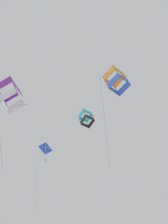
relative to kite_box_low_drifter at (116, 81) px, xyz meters
name	(u,v)px	position (x,y,z in m)	size (l,w,h in m)	color
kite_box_low_drifter	(116,81)	(0.00, 0.00, 0.00)	(2.67, 2.48, 7.97)	orange
kite_diamond_near_left	(45,149)	(10.11, 14.50, 3.76)	(2.01, 1.41, 9.18)	blue
kite_box_mid_left	(10,95)	(-6.18, 4.87, -4.25)	(1.65, 2.10, 5.74)	purple
kite_box_highest	(86,118)	(9.71, 8.21, 5.98)	(1.95, 2.23, 2.28)	#1EB2C6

